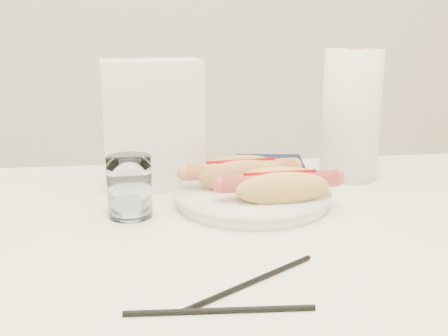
{
  "coord_description": "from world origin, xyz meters",
  "views": [
    {
      "loc": [
        -0.08,
        -0.76,
        1.05
      ],
      "look_at": [
        0.03,
        0.08,
        0.82
      ],
      "focal_mm": 44.02,
      "sensor_mm": 36.0,
      "label": 1
    }
  ],
  "objects": [
    {
      "name": "table",
      "position": [
        0.0,
        0.0,
        0.69
      ],
      "size": [
        1.2,
        0.8,
        0.75
      ],
      "color": "white",
      "rests_on": "ground"
    },
    {
      "name": "chopstick_near",
      "position": [
        0.03,
        -0.18,
        0.75
      ],
      "size": [
        0.17,
        0.12,
        0.01
      ],
      "primitive_type": "cylinder",
      "rotation": [
        0.0,
        1.57,
        0.6
      ],
      "color": "black",
      "rests_on": "table"
    },
    {
      "name": "chopstick_far",
      "position": [
        -0.02,
        -0.24,
        0.75
      ],
      "size": [
        0.2,
        0.02,
        0.01
      ],
      "primitive_type": "cylinder",
      "rotation": [
        0.0,
        1.57,
        -0.07
      ],
      "color": "black",
      "rests_on": "table"
    },
    {
      "name": "plate",
      "position": [
        0.08,
        0.1,
        0.76
      ],
      "size": [
        0.25,
        0.25,
        0.02
      ],
      "primitive_type": "cylinder",
      "rotation": [
        0.0,
        0.0,
        -0.0
      ],
      "color": "white",
      "rests_on": "table"
    },
    {
      "name": "navy_napkin",
      "position": [
        0.16,
        0.35,
        0.75
      ],
      "size": [
        0.16,
        0.16,
        0.01
      ],
      "primitive_type": "cube",
      "rotation": [
        0.0,
        0.0,
        -0.16
      ],
      "color": "#13163C",
      "rests_on": "table"
    },
    {
      "name": "paper_towel_roll",
      "position": [
        0.29,
        0.24,
        0.87
      ],
      "size": [
        0.11,
        0.11,
        0.25
      ],
      "primitive_type": "cylinder",
      "rotation": [
        0.0,
        0.0,
        -0.0
      ],
      "color": "white",
      "rests_on": "table"
    },
    {
      "name": "hotdog_right",
      "position": [
        0.11,
        0.06,
        0.8
      ],
      "size": [
        0.19,
        0.08,
        0.05
      ],
      "rotation": [
        0.0,
        0.0,
        0.06
      ],
      "color": "#E1AF58",
      "rests_on": "plate"
    },
    {
      "name": "water_glass",
      "position": [
        -0.12,
        0.07,
        0.8
      ],
      "size": [
        0.07,
        0.07,
        0.1
      ],
      "primitive_type": "cylinder",
      "color": "white",
      "rests_on": "table"
    },
    {
      "name": "napkin_box",
      "position": [
        -0.08,
        0.23,
        0.87
      ],
      "size": [
        0.18,
        0.11,
        0.23
      ],
      "primitive_type": "cube",
      "rotation": [
        0.0,
        0.0,
        0.11
      ],
      "color": "white",
      "rests_on": "table"
    },
    {
      "name": "hotdog_left",
      "position": [
        0.07,
        0.13,
        0.8
      ],
      "size": [
        0.19,
        0.09,
        0.05
      ],
      "rotation": [
        0.0,
        0.0,
        0.1
      ],
      "color": "tan",
      "rests_on": "plate"
    }
  ]
}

